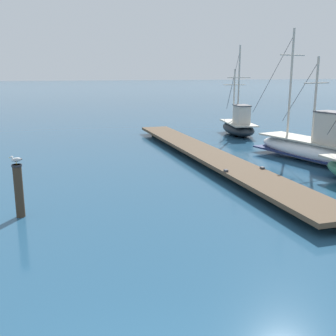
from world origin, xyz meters
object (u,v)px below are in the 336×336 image
(fishing_boat_2, at_px, (320,148))
(perched_seagull, at_px, (16,159))
(mooring_piling, at_px, (19,190))
(fishing_boat_0, at_px, (239,126))

(fishing_boat_2, bearing_deg, perched_seagull, -165.11)
(fishing_boat_2, relative_size, mooring_piling, 5.28)
(fishing_boat_2, relative_size, perched_seagull, 22.47)
(perched_seagull, bearing_deg, mooring_piling, -172.69)
(fishing_boat_0, relative_size, mooring_piling, 3.70)
(fishing_boat_0, height_order, mooring_piling, fishing_boat_0)
(fishing_boat_2, bearing_deg, fishing_boat_0, 87.55)
(fishing_boat_2, xyz_separation_m, mooring_piling, (-13.38, -3.56, 0.10))
(mooring_piling, bearing_deg, fishing_boat_2, 14.89)
(fishing_boat_2, height_order, mooring_piling, fishing_boat_2)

